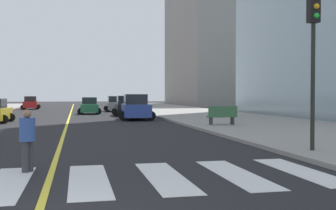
# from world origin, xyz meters

# --- Properties ---
(sidewalk_kerb_east) EXTENTS (10.00, 120.00, 0.15)m
(sidewalk_kerb_east) POSITION_xyz_m (12.20, 20.00, 0.07)
(sidewalk_kerb_east) COLOR gray
(sidewalk_kerb_east) RESTS_ON ground
(crosswalk_paint) EXTENTS (13.50, 4.00, 0.01)m
(crosswalk_paint) POSITION_xyz_m (0.00, 4.00, 0.01)
(crosswalk_paint) COLOR silver
(crosswalk_paint) RESTS_ON ground
(lane_divider_paint) EXTENTS (0.16, 80.00, 0.01)m
(lane_divider_paint) POSITION_xyz_m (0.00, 40.00, 0.01)
(lane_divider_paint) COLOR yellow
(lane_divider_paint) RESTS_ON ground
(parking_garage_concrete) EXTENTS (18.00, 24.00, 23.46)m
(parking_garage_concrete) POSITION_xyz_m (27.40, 67.08, 11.73)
(parking_garage_concrete) COLOR gray
(parking_garage_concrete) RESTS_ON ground
(car_red_second) EXTENTS (2.47, 3.88, 1.71)m
(car_red_second) POSITION_xyz_m (-5.30, 52.04, 0.80)
(car_red_second) COLOR red
(car_red_second) RESTS_ON ground
(car_gray_fourth) EXTENTS (2.50, 3.97, 1.76)m
(car_gray_fourth) POSITION_xyz_m (4.92, 42.71, 0.82)
(car_gray_fourth) COLOR slate
(car_gray_fourth) RESTS_ON ground
(car_blue_fifth) EXTENTS (2.91, 4.53, 1.99)m
(car_blue_fifth) POSITION_xyz_m (5.14, 26.81, 0.93)
(car_blue_fifth) COLOR #2D479E
(car_blue_fifth) RESTS_ON ground
(car_black_sixth) EXTENTS (2.64, 4.16, 1.84)m
(car_black_sixth) POSITION_xyz_m (5.06, 32.54, 0.86)
(car_black_sixth) COLOR black
(car_black_sixth) RESTS_ON ground
(car_green_seventh) EXTENTS (2.40, 3.79, 1.68)m
(car_green_seventh) POSITION_xyz_m (1.87, 36.91, 0.78)
(car_green_seventh) COLOR #236B42
(car_green_seventh) RESTS_ON ground
(traffic_light_near_corner) EXTENTS (0.36, 0.41, 5.18)m
(traffic_light_near_corner) POSITION_xyz_m (8.20, 6.58, 3.77)
(traffic_light_near_corner) COLOR black
(traffic_light_near_corner) RESTS_ON sidewalk_kerb_east
(park_bench) EXTENTS (1.82, 0.63, 1.12)m
(park_bench) POSITION_xyz_m (9.22, 18.24, 0.69)
(park_bench) COLOR #33603D
(park_bench) RESTS_ON sidewalk_kerb_east
(pedestrian_crossing) EXTENTS (0.40, 0.40, 1.61)m
(pedestrian_crossing) POSITION_xyz_m (-0.60, 5.36, 0.88)
(pedestrian_crossing) COLOR #38383D
(pedestrian_crossing) RESTS_ON ground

